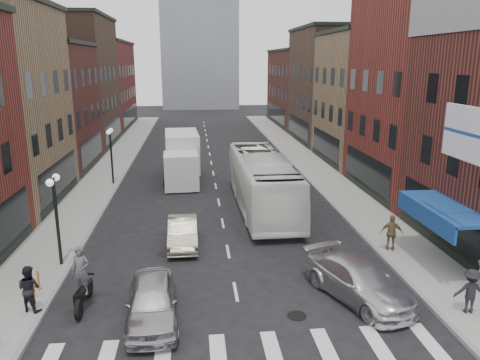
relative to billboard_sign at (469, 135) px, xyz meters
name	(u,v)px	position (x,y,z in m)	size (l,w,h in m)	color
ground	(238,304)	(-8.59, -0.50, -6.13)	(160.00, 160.00, 0.00)	black
sidewalk_left	(108,172)	(-17.09, 21.50, -6.06)	(3.00, 74.00, 0.15)	gray
sidewalk_right	(314,167)	(-0.09, 21.50, -6.06)	(3.00, 74.00, 0.15)	gray
curb_left	(127,172)	(-15.59, 21.50, -6.13)	(0.20, 74.00, 0.16)	gray
curb_right	(296,168)	(-1.59, 21.50, -6.13)	(0.20, 74.00, 0.16)	gray
crosswalk_stripes	(247,353)	(-8.59, -3.50, -6.13)	(12.00, 2.20, 0.01)	silver
bldg_left_mid_b	(25,107)	(-23.58, 23.50, -0.98)	(10.30, 10.20, 10.30)	#4E201B
bldg_left_far_a	(61,82)	(-23.58, 34.50, 0.52)	(10.30, 12.20, 13.30)	#493024
bldg_left_far_b	(90,85)	(-23.58, 48.50, -0.48)	(10.30, 16.20, 11.30)	maroon
bldg_right_mid_a	(446,86)	(6.41, 13.50, 1.02)	(10.30, 10.20, 14.30)	maroon
bldg_right_mid_b	(383,98)	(6.41, 23.50, -0.48)	(10.30, 10.20, 11.30)	#8A6F4C
bldg_right_far_a	(344,86)	(6.41, 34.50, 0.02)	(10.30, 12.20, 12.30)	#493024
bldg_right_far_b	(312,88)	(6.41, 48.50, -0.98)	(10.30, 16.20, 10.30)	#4E201B
awning_blue	(440,209)	(0.34, 2.00, -3.50)	(1.80, 5.00, 0.78)	navy
billboard_sign	(469,135)	(0.00, 0.00, 0.00)	(1.52, 3.00, 3.70)	black
streetlamp_near	(55,204)	(-15.99, 3.50, -3.22)	(0.32, 1.22, 4.11)	black
streetlamp_far	(111,146)	(-15.99, 17.50, -3.22)	(0.32, 1.22, 4.11)	black
bike_rack	(36,284)	(-16.19, 0.80, -5.58)	(0.08, 0.68, 0.80)	#D8590C
box_truck	(182,158)	(-11.01, 18.57, -4.41)	(2.72, 8.10, 3.48)	silver
motorcycle_rider	(82,280)	(-14.22, -0.19, -5.01)	(0.71, 2.37, 2.41)	black
transit_bus	(262,181)	(-6.02, 11.04, -4.44)	(2.85, 12.19, 3.40)	white
sedan_left_near	(152,302)	(-11.65, -1.32, -5.39)	(1.74, 4.34, 1.48)	#B0B0B4
sedan_left_far	(183,232)	(-10.73, 5.50, -5.47)	(1.41, 4.03, 1.33)	#BAAF97
curb_car	(359,281)	(-4.01, -0.50, -5.41)	(2.02, 4.96, 1.44)	silver
ped_left_solo	(29,288)	(-16.00, -0.43, -5.13)	(0.83, 0.48, 1.70)	black
ped_right_a	(470,291)	(-0.55, -2.09, -5.17)	(1.05, 0.52, 1.62)	black
ped_right_b	(392,233)	(-0.99, 3.59, -5.13)	(1.00, 0.50, 1.71)	olive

